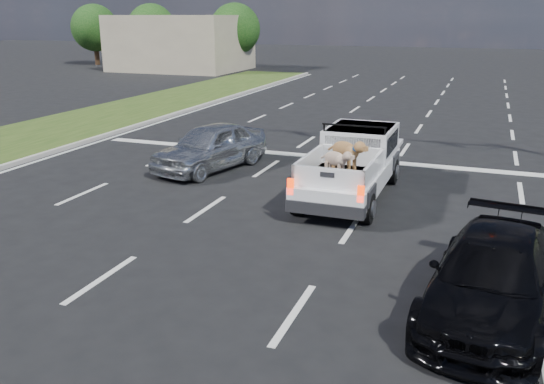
# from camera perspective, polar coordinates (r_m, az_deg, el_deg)

# --- Properties ---
(ground) EXTENTS (160.00, 160.00, 0.00)m
(ground) POSITION_cam_1_polar(r_m,az_deg,el_deg) (9.59, -7.96, -10.12)
(ground) COLOR black
(ground) RESTS_ON ground
(road_markings) EXTENTS (17.75, 60.00, 0.01)m
(road_markings) POSITION_cam_1_polar(r_m,az_deg,el_deg) (15.26, 3.67, 0.48)
(road_markings) COLOR silver
(road_markings) RESTS_ON ground
(curb_left) EXTENTS (0.15, 60.00, 0.14)m
(curb_left) POSITION_cam_1_polar(r_m,az_deg,el_deg) (19.34, -23.50, 2.84)
(curb_left) COLOR #A6A198
(curb_left) RESTS_ON ground
(building_left) EXTENTS (10.00, 8.00, 4.40)m
(building_left) POSITION_cam_1_polar(r_m,az_deg,el_deg) (49.77, -8.98, 14.39)
(building_left) COLOR tan
(building_left) RESTS_ON ground
(tree_far_a) EXTENTS (4.20, 4.20, 5.40)m
(tree_far_a) POSITION_cam_1_polar(r_m,az_deg,el_deg) (56.87, -17.17, 15.27)
(tree_far_a) COLOR #332114
(tree_far_a) RESTS_ON ground
(tree_far_b) EXTENTS (4.20, 4.20, 5.40)m
(tree_far_b) POSITION_cam_1_polar(r_m,az_deg,el_deg) (53.49, -11.85, 15.58)
(tree_far_b) COLOR #332114
(tree_far_b) RESTS_ON ground
(tree_far_c) EXTENTS (4.20, 4.20, 5.40)m
(tree_far_c) POSITION_cam_1_polar(r_m,az_deg,el_deg) (49.74, -3.69, 15.81)
(tree_far_c) COLOR #332114
(tree_far_c) RESTS_ON ground
(pickup_truck) EXTENTS (1.82, 4.80, 1.80)m
(pickup_truck) POSITION_cam_1_polar(r_m,az_deg,el_deg) (14.51, 7.98, 2.86)
(pickup_truck) COLOR black
(pickup_truck) RESTS_ON ground
(silver_sedan) EXTENTS (2.57, 4.25, 1.35)m
(silver_sedan) POSITION_cam_1_polar(r_m,az_deg,el_deg) (17.04, -6.11, 4.51)
(silver_sedan) COLOR #B7BABF
(silver_sedan) RESTS_ON ground
(black_coupe) EXTENTS (2.24, 4.38, 1.22)m
(black_coupe) POSITION_cam_1_polar(r_m,az_deg,el_deg) (9.29, 20.96, -7.90)
(black_coupe) COLOR black
(black_coupe) RESTS_ON ground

